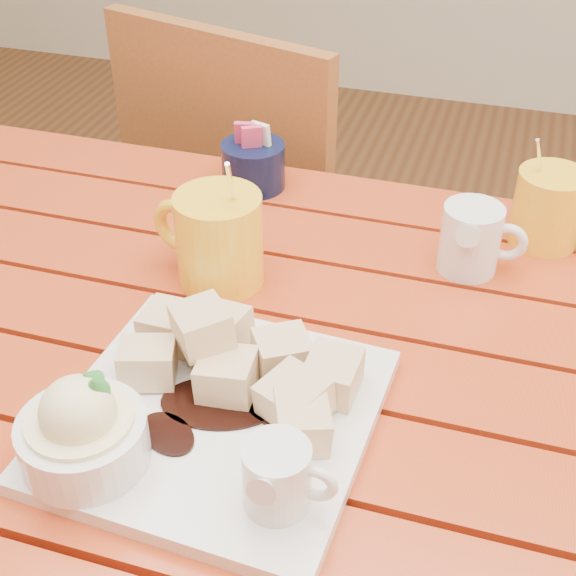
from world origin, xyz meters
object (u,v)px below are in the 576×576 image
(dessert_plate, at_px, (189,410))
(chair_far, at_px, (260,221))
(coffee_mug_right, at_px, (551,207))
(table, at_px, (261,418))
(coffee_mug_left, at_px, (217,237))

(dessert_plate, height_order, chair_far, chair_far)
(dessert_plate, height_order, coffee_mug_right, coffee_mug_right)
(coffee_mug_right, height_order, chair_far, chair_far)
(table, xyz_separation_m, coffee_mug_right, (0.28, 0.30, 0.16))
(coffee_mug_right, bearing_deg, table, -124.02)
(coffee_mug_left, distance_m, chair_far, 0.61)
(table, relative_size, chair_far, 1.33)
(dessert_plate, bearing_deg, coffee_mug_left, 105.08)
(coffee_mug_left, bearing_deg, chair_far, 117.18)
(coffee_mug_right, bearing_deg, chair_far, 155.84)
(dessert_plate, distance_m, chair_far, 0.83)
(dessert_plate, relative_size, coffee_mug_right, 2.09)
(chair_far, bearing_deg, coffee_mug_right, 163.02)
(table, relative_size, coffee_mug_left, 7.17)
(table, height_order, coffee_mug_right, coffee_mug_right)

